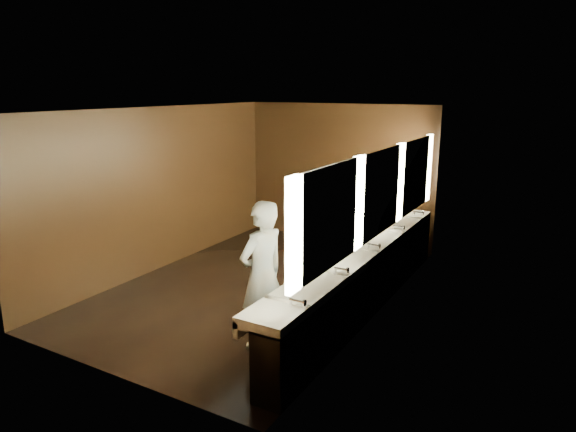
% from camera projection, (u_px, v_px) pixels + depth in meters
% --- Properties ---
extents(floor, '(6.00, 6.00, 0.00)m').
position_uv_depth(floor, '(259.00, 286.00, 8.25)').
color(floor, black).
rests_on(floor, ground).
extents(ceiling, '(4.00, 6.00, 0.02)m').
position_uv_depth(ceiling, '(256.00, 109.00, 7.56)').
color(ceiling, '#2D2D2B').
rests_on(ceiling, wall_back).
extents(wall_back, '(4.00, 0.02, 2.80)m').
position_uv_depth(wall_back, '(338.00, 174.00, 10.43)').
color(wall_back, black).
rests_on(wall_back, floor).
extents(wall_front, '(4.00, 0.02, 2.80)m').
position_uv_depth(wall_front, '(102.00, 255.00, 5.38)').
color(wall_front, black).
rests_on(wall_front, floor).
extents(wall_left, '(0.02, 6.00, 2.80)m').
position_uv_depth(wall_left, '(160.00, 189.00, 8.87)').
color(wall_left, black).
rests_on(wall_left, floor).
extents(wall_right, '(0.02, 6.00, 2.80)m').
position_uv_depth(wall_right, '(381.00, 217.00, 6.94)').
color(wall_right, black).
rests_on(wall_right, floor).
extents(sink_counter, '(0.55, 5.40, 1.01)m').
position_uv_depth(sink_counter, '(365.00, 277.00, 7.26)').
color(sink_counter, black).
rests_on(sink_counter, floor).
extents(mirror_band, '(0.06, 5.03, 1.15)m').
position_uv_depth(mirror_band, '(381.00, 192.00, 6.87)').
color(mirror_band, '#FDF8C4').
rests_on(mirror_band, wall_right).
extents(person, '(0.59, 0.76, 1.84)m').
position_uv_depth(person, '(262.00, 275.00, 6.16)').
color(person, '#94BEDD').
rests_on(person, floor).
extents(trash_bin, '(0.47, 0.47, 0.62)m').
position_uv_depth(trash_bin, '(319.00, 313.00, 6.57)').
color(trash_bin, black).
rests_on(trash_bin, floor).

